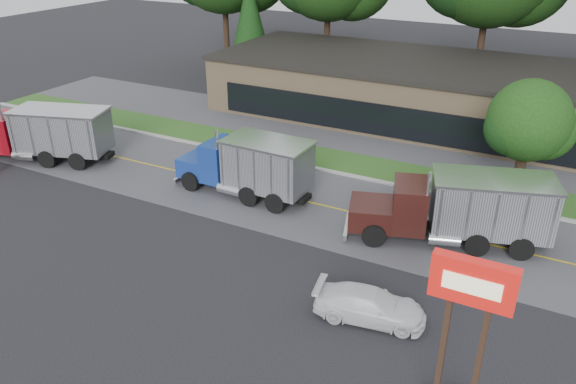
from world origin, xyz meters
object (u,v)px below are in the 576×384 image
Objects in this scene: bilo_sign at (456,378)px; rally_car at (370,305)px; dump_truck_blue at (251,165)px; dump_truck_maroon at (462,207)px; dump_truck_red at (43,133)px.

bilo_sign is 5.62m from rally_car.
dump_truck_blue is 0.83× the size of dump_truck_maroon.
bilo_sign reaches higher than rally_car.
dump_truck_red reaches higher than rally_car.
dump_truck_blue is (14.05, 1.68, -0.01)m from dump_truck_red.
bilo_sign is at bearing 142.24° from dump_truck_blue.
rally_car is at bearing 135.89° from bilo_sign.
dump_truck_maroon is 2.22× the size of rally_car.
dump_truck_red is 24.18m from rally_car.
bilo_sign is at bearing 83.52° from dump_truck_maroon.
dump_truck_blue is (-13.41, 10.83, -0.22)m from bilo_sign.
bilo_sign is 0.60× the size of dump_truck_red.
bilo_sign is 17.23m from dump_truck_blue.
rally_car is at bearing 144.62° from dump_truck_blue.
dump_truck_red and dump_truck_blue have the same top height.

